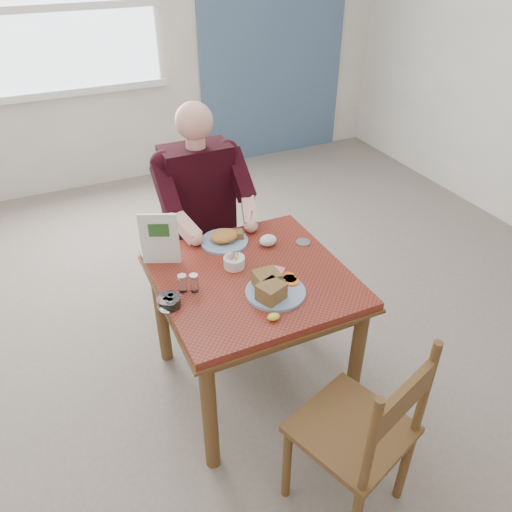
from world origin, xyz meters
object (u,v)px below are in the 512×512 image
diner (202,202)px  far_plate (225,238)px  chair_near (362,434)px  table (253,292)px  near_plate (272,287)px  chair_far (201,242)px

diner → far_plate: (-0.01, -0.38, -0.03)m
chair_near → diner: bearing=93.6°
table → chair_near: (0.10, -0.83, -0.16)m
table → diner: (0.00, 0.71, 0.17)m
chair_near → near_plate: (-0.08, 0.66, 0.31)m
diner → far_plate: bearing=-91.6°
table → chair_far: 0.81m
table → chair_near: bearing=-83.3°
near_plate → diner: bearing=91.4°
table → diner: 0.73m
diner → far_plate: diner is taller
diner → far_plate: size_ratio=4.35×
diner → near_plate: diner is taller
chair_far → chair_near: 1.63m
chair_near → near_plate: bearing=96.7°
far_plate → chair_near: bearing=-84.7°
near_plate → far_plate: size_ratio=1.06×
chair_near → diner: diner is taller
chair_far → near_plate: (0.02, -0.97, 0.31)m
chair_far → far_plate: chair_far is taller
table → chair_far: bearing=90.0°
chair_near → diner: size_ratio=0.69×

